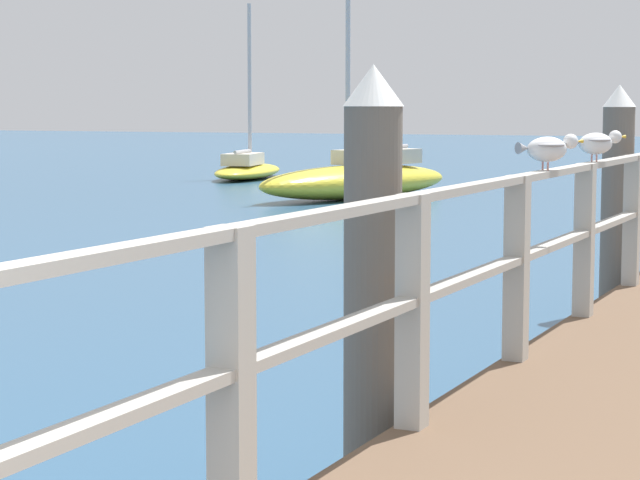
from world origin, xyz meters
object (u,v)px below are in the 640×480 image
at_px(dock_piling_far, 617,198).
at_px(seagull_foreground, 548,148).
at_px(boat_1, 247,168).
at_px(seagull_background, 597,142).
at_px(dock_piling_near, 373,276).
at_px(boat_3, 358,179).

distance_m(dock_piling_far, seagull_foreground, 3.97).
relative_size(seagull_foreground, boat_1, 0.09).
distance_m(dock_piling_far, seagull_background, 2.70).
bearing_deg(seagull_background, dock_piling_near, -60.69).
bearing_deg(dock_piling_far, boat_1, 127.23).
height_order(seagull_foreground, seagull_background, same).
height_order(dock_piling_far, boat_1, boat_1).
xyz_separation_m(dock_piling_near, boat_1, (-13.05, 22.86, -0.76)).
relative_size(dock_piling_near, seagull_foreground, 5.06).
distance_m(seagull_foreground, seagull_background, 1.30).
relative_size(dock_piling_far, seagull_foreground, 5.06).
bearing_deg(boat_3, boat_1, -25.31).
relative_size(seagull_background, boat_3, 0.07).
xyz_separation_m(dock_piling_far, boat_1, (-13.05, 17.18, -0.76)).
height_order(boat_1, boat_3, boat_3).
distance_m(dock_piling_near, boat_3, 19.31).
xyz_separation_m(dock_piling_near, seagull_background, (0.39, 3.07, 0.57)).
relative_size(seagull_foreground, seagull_background, 0.99).
xyz_separation_m(dock_piling_far, boat_3, (-7.70, 12.01, -0.63)).
bearing_deg(dock_piling_far, dock_piling_near, -90.00).
bearing_deg(dock_piling_far, seagull_background, -81.62).
distance_m(dock_piling_near, boat_1, 26.34).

